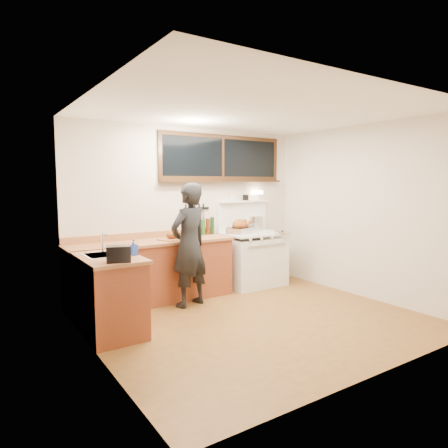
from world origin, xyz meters
TOP-DOWN VIEW (x-y plane):
  - ground_plane at (0.00, 0.00)m, footprint 4.00×3.50m
  - room_shell at (0.00, 0.00)m, footprint 4.10×3.60m
  - counter_back at (-0.80, 1.45)m, footprint 2.44×0.64m
  - counter_left at (-1.70, 0.62)m, footprint 0.64×1.09m
  - sink_unit at (-1.68, 0.70)m, footprint 0.50×0.45m
  - vintage_stove at (1.00, 1.41)m, footprint 1.02×0.74m
  - back_window at (0.60, 1.72)m, footprint 2.32×0.13m
  - left_doorway at (-1.99, -0.55)m, footprint 0.02×1.04m
  - knife_strip at (0.08, 1.73)m, footprint 0.46×0.03m
  - man at (-0.43, 1.00)m, footprint 0.73×0.58m
  - soap_bottle at (-1.43, 0.51)m, footprint 0.10×0.10m
  - toaster at (-1.70, 0.23)m, footprint 0.29×0.24m
  - cutting_board at (-0.51, 1.39)m, footprint 0.43×0.36m
  - roast_turkey at (0.76, 1.44)m, footprint 0.48×0.42m
  - stockpot at (1.26, 1.69)m, footprint 0.31×0.31m
  - saucepan at (1.05, 1.70)m, footprint 0.18×0.29m
  - pot_lid at (1.38, 1.11)m, footprint 0.34×0.34m
  - coffee_tin at (-0.07, 1.59)m, footprint 0.10×0.08m
  - pitcher at (-0.03, 1.60)m, footprint 0.10×0.10m
  - bottle_cluster at (0.15, 1.63)m, footprint 0.50×0.07m

SIDE VIEW (x-z plane):
  - ground_plane at x=0.00m, z-range -0.02..0.00m
  - counter_left at x=-1.70m, z-range 0.00..0.90m
  - counter_back at x=-0.80m, z-range -0.05..0.95m
  - vintage_stove at x=1.00m, z-range -0.33..1.27m
  - sink_unit at x=-1.68m, z-range 0.66..1.03m
  - man at x=-0.43m, z-range 0.00..1.74m
  - pot_lid at x=1.38m, z-range 0.89..0.93m
  - cutting_board at x=-0.51m, z-range 0.89..1.02m
  - saucepan at x=1.05m, z-range 0.90..1.03m
  - coffee_tin at x=-0.07m, z-range 0.90..1.04m
  - pitcher at x=-0.03m, z-range 0.90..1.05m
  - toaster at x=-1.70m, z-range 0.90..1.07m
  - soap_bottle at x=-1.43m, z-range 0.90..1.08m
  - roast_turkey at x=0.76m, z-range 0.88..1.12m
  - bottle_cluster at x=0.15m, z-range 0.88..1.16m
  - stockpot at x=1.26m, z-range 0.90..1.15m
  - left_doorway at x=-1.99m, z-range 0.00..2.17m
  - knife_strip at x=0.08m, z-range 1.17..1.45m
  - room_shell at x=0.00m, z-range 0.32..2.97m
  - back_window at x=0.60m, z-range 1.68..2.45m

